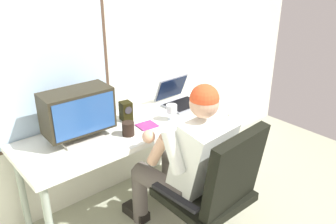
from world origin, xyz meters
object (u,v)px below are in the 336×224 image
person_seated (186,160)px  crt_monitor (78,112)px  desk_speaker (126,111)px  cd_case (147,125)px  wine_glass (172,109)px  coffee_mug (128,129)px  office_chair (217,187)px  desk (133,132)px  laptop (178,97)px

person_seated → crt_monitor: person_seated is taller
desk_speaker → cd_case: desk_speaker is taller
person_seated → wine_glass: size_ratio=9.56×
wine_glass → coffee_mug: 0.41m
office_chair → cd_case: 0.73m
person_seated → coffee_mug: person_seated is taller
crt_monitor → desk_speaker: crt_monitor is taller
office_chair → desk_speaker: office_chair is taller
desk_speaker → coffee_mug: 0.26m
office_chair → person_seated: bearing=93.9°
crt_monitor → wine_glass: bearing=-14.9°
wine_glass → cd_case: wine_glass is taller
desk → office_chair: (0.11, -0.80, -0.13)m
person_seated → laptop: (0.46, 0.60, 0.17)m
desk → laptop: bearing=8.9°
person_seated → desk_speaker: 0.65m
coffee_mug → cd_case: bearing=8.9°
laptop → wine_glass: bearing=-140.2°
crt_monitor → laptop: (0.97, 0.04, -0.15)m
cd_case → coffee_mug: size_ratio=1.51×
crt_monitor → person_seated: bearing=-48.0°
coffee_mug → person_seated: bearing=-60.9°
desk → person_seated: bearing=-79.9°
desk → wine_glass: bearing=-25.9°
crt_monitor → laptop: 0.98m
desk → crt_monitor: crt_monitor is taller
person_seated → laptop: size_ratio=3.66×
office_chair → wine_glass: (0.17, 0.66, 0.29)m
cd_case → crt_monitor: bearing=163.1°
crt_monitor → wine_glass: size_ratio=3.73×
cd_case → coffee_mug: bearing=-171.1°
crt_monitor → wine_glass: (0.70, -0.19, -0.12)m
laptop → desk_speaker: (-0.54, 0.01, 0.02)m
office_chair → desk_speaker: (-0.10, 0.89, 0.27)m
desk → cd_case: 0.14m
crt_monitor → cd_case: 0.55m
wine_glass → crt_monitor: bearing=165.1°
office_chair → laptop: (0.44, 0.88, 0.26)m
desk → crt_monitor: bearing=173.3°
desk → cd_case: cd_case is taller
office_chair → laptop: bearing=63.5°
wine_glass → desk_speaker: (-0.27, 0.23, -0.01)m
crt_monitor → cd_case: (0.48, -0.15, -0.21)m
coffee_mug → desk: bearing=45.7°
crt_monitor → desk_speaker: size_ratio=3.15×
desk → person_seated: (0.09, -0.52, -0.04)m
laptop → cd_case: 0.52m
laptop → coffee_mug: size_ratio=3.34×
coffee_mug → crt_monitor: bearing=148.8°
laptop → desk_speaker: size_ratio=2.21×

